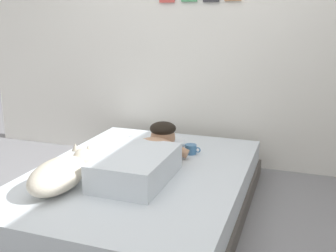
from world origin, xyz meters
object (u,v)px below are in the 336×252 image
at_px(bed, 141,190).
at_px(cell_phone, 148,194).
at_px(person_lying, 145,158).
at_px(coffee_cup, 191,149).
at_px(pillow, 156,141).
at_px(dog, 61,173).

height_order(bed, cell_phone, cell_phone).
xyz_separation_m(bed, cell_phone, (0.20, -0.36, 0.16)).
xyz_separation_m(person_lying, coffee_cup, (0.19, 0.48, -0.07)).
distance_m(coffee_cup, cell_phone, 0.81).
bearing_deg(pillow, bed, -81.31).
bearing_deg(coffee_cup, dog, -122.01).
height_order(person_lying, dog, person_lying).
distance_m(bed, coffee_cup, 0.54).
height_order(coffee_cup, cell_phone, coffee_cup).
bearing_deg(cell_phone, coffee_cup, 87.33).
bearing_deg(dog, coffee_cup, 57.99).
relative_size(bed, dog, 3.44).
height_order(dog, coffee_cup, dog).
height_order(bed, pillow, pillow).
bearing_deg(bed, coffee_cup, 61.64).
distance_m(pillow, cell_phone, 0.91).
bearing_deg(person_lying, bed, 142.77).
xyz_separation_m(person_lying, dog, (-0.37, -0.42, -0.00)).
bearing_deg(coffee_cup, bed, -118.36).
relative_size(bed, pillow, 3.81).
bearing_deg(pillow, cell_phone, -72.13).
bearing_deg(person_lying, dog, -131.53).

